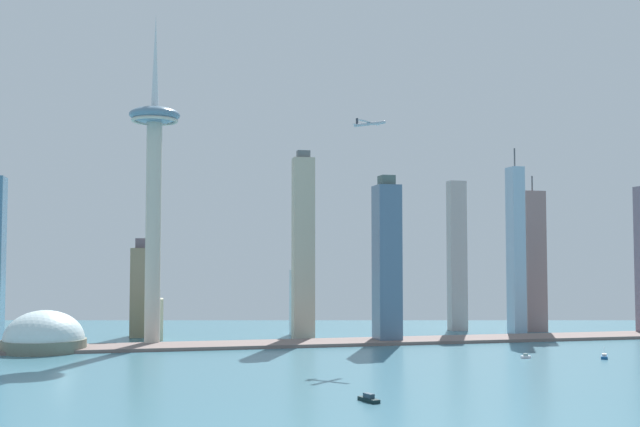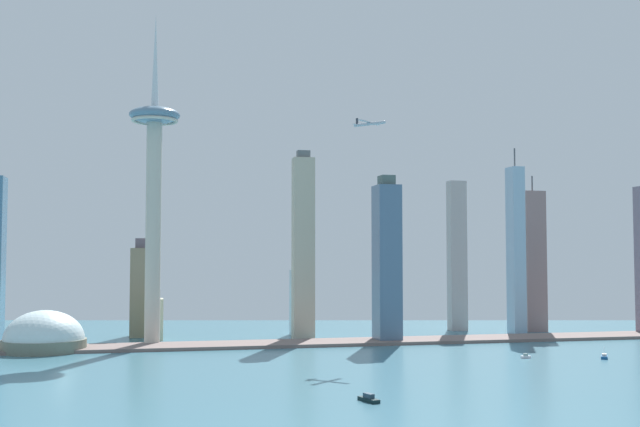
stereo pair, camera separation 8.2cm
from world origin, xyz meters
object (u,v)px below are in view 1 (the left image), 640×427
Objects in this scene: boat_2 at (369,399)px; boat_3 at (526,356)px; stadium_dome at (44,341)px; skyscraper_4 at (516,250)px; skyscraper_3 at (303,247)px; skyscraper_7 at (457,255)px; skyscraper_5 at (300,302)px; skyscraper_6 at (533,261)px; skyscraper_8 at (156,317)px; skyscraper_0 at (387,262)px; observation_tower at (154,169)px; skyscraper_9 at (142,290)px; airplane at (370,123)px; boat_1 at (604,357)px.

boat_3 is (175.06, 153.17, -0.23)m from boat_2.
stadium_dome is 476.53m from skyscraper_4.
skyscraper_4 is (230.99, 4.32, -2.63)m from skyscraper_3.
skyscraper_4 is at bearing -48.82° from skyscraper_7.
skyscraper_5 is (240.24, 88.81, 24.47)m from stadium_dome.
skyscraper_4 is at bearing -145.90° from skyscraper_6.
skyscraper_7 is 334.23m from skyscraper_8.
skyscraper_0 is 165.63m from skyscraper_4.
skyscraper_6 reaches higher than boat_2.
skyscraper_8 reaches higher than stadium_dome.
skyscraper_6 is at bearing 64.56° from boat_3.
observation_tower is 1.57× the size of skyscraper_4.
skyscraper_5 is 0.85× the size of skyscraper_9.
skyscraper_8 is at bearing 168.29° from skyscraper_3.
skyscraper_0 reaches higher than boat_3.
skyscraper_7 is 6.09× the size of airplane.
airplane reaches higher than skyscraper_9.
observation_tower reaches higher than airplane.
airplane reaches higher than skyscraper_5.
observation_tower is 149.09m from skyscraper_8.
skyscraper_7 is (113.12, 98.99, 6.36)m from skyscraper_0.
airplane is at bearing -34.04° from skyscraper_8.
stadium_dome is at bearing -140.09° from skyscraper_8.
stadium_dome is 350.81m from boat_2.
boat_1 reaches higher than boat_3.
stadium_dome is at bearing -168.17° from skyscraper_3.
boat_1 is at bearing 15.59° from airplane.
airplane reaches higher than boat_2.
stadium_dome is at bearing -125.99° from skyscraper_9.
observation_tower is 1.86× the size of skyscraper_7.
skyscraper_3 reaches higher than skyscraper_5.
skyscraper_4 reaches higher than stadium_dome.
skyscraper_5 is 5.10× the size of boat_2.
boat_1 is at bearing -35.75° from skyscraper_9.
skyscraper_8 is (94.18, 78.79, 12.42)m from stadium_dome.
skyscraper_7 is (331.35, 76.98, -79.29)m from observation_tower.
skyscraper_8 is (-327.55, -26.56, -60.96)m from skyscraper_7.
boat_1 reaches higher than boat_2.
boat_3 is at bearing 113.92° from boat_2.
skyscraper_6 is 12.77× the size of boat_1.
skyscraper_9 is 387.84m from boat_3.
skyscraper_8 is at bearing 161.33° from skyscraper_0.
boat_2 is (124.06, -395.82, -45.22)m from skyscraper_9.
skyscraper_9 is at bearing 179.04° from skyscraper_7.
observation_tower is 23.18× the size of boat_1.
skyscraper_9 is at bearing 145.34° from boat_3.
airplane reaches higher than skyscraper_0.
skyscraper_6 is (189.59, 68.61, 0.21)m from skyscraper_0.
stadium_dome is 440.84m from skyscraper_7.
observation_tower is 1.66× the size of skyscraper_3.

